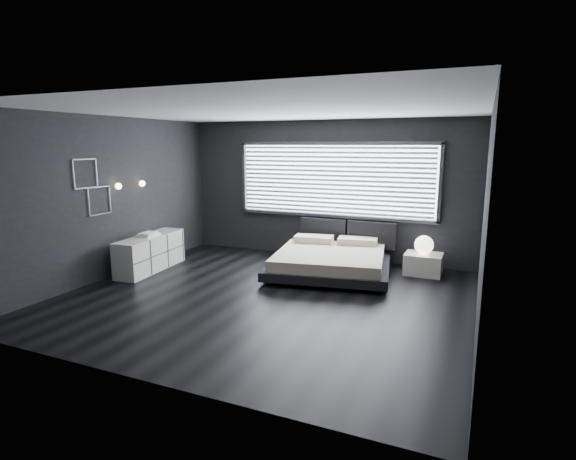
% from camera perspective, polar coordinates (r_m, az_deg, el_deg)
% --- Properties ---
extents(room, '(6.04, 6.00, 2.80)m').
position_cam_1_polar(room, '(6.70, -2.90, 2.95)').
color(room, black).
rests_on(room, ground).
extents(window, '(4.14, 0.09, 1.52)m').
position_cam_1_polar(window, '(9.10, 5.83, 6.31)').
color(window, white).
rests_on(window, ground).
extents(headboard, '(1.96, 0.16, 0.52)m').
position_cam_1_polar(headboard, '(9.09, 7.52, -0.34)').
color(headboard, black).
rests_on(headboard, ground).
extents(sconce_near, '(0.18, 0.11, 0.11)m').
position_cam_1_polar(sconce_near, '(8.40, -20.75, 5.23)').
color(sconce_near, silver).
rests_on(sconce_near, ground).
extents(sconce_far, '(0.18, 0.11, 0.11)m').
position_cam_1_polar(sconce_far, '(8.84, -18.05, 5.64)').
color(sconce_far, silver).
rests_on(sconce_far, ground).
extents(wall_art_upper, '(0.01, 0.48, 0.48)m').
position_cam_1_polar(wall_art_upper, '(8.03, -24.33, 6.54)').
color(wall_art_upper, '#47474C').
rests_on(wall_art_upper, ground).
extents(wall_art_lower, '(0.01, 0.48, 0.48)m').
position_cam_1_polar(wall_art_lower, '(8.24, -22.80, 3.45)').
color(wall_art_lower, '#47474C').
rests_on(wall_art_lower, ground).
extents(bed, '(2.41, 2.33, 0.54)m').
position_cam_1_polar(bed, '(8.18, 5.38, -3.83)').
color(bed, black).
rests_on(bed, ground).
extents(nightstand, '(0.65, 0.54, 0.38)m').
position_cam_1_polar(nightstand, '(8.50, 16.79, -4.15)').
color(nightstand, white).
rests_on(nightstand, ground).
extents(orb_lamp, '(0.33, 0.33, 0.33)m').
position_cam_1_polar(orb_lamp, '(8.41, 16.89, -1.82)').
color(orb_lamp, white).
rests_on(orb_lamp, nightstand).
extents(dresser, '(0.62, 1.67, 0.65)m').
position_cam_1_polar(dresser, '(8.77, -17.05, -2.78)').
color(dresser, white).
rests_on(dresser, ground).
extents(book_stack, '(0.28, 0.37, 0.07)m').
position_cam_1_polar(book_stack, '(8.65, -17.30, -0.53)').
color(book_stack, white).
rests_on(book_stack, dresser).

